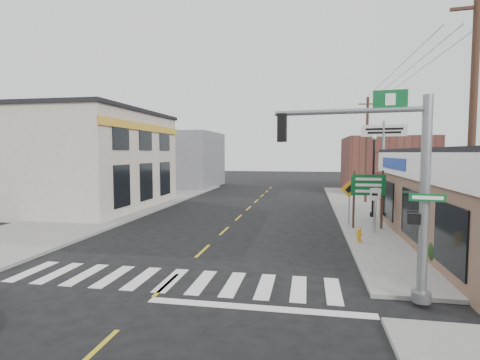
% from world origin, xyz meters
% --- Properties ---
extents(ground, '(140.00, 140.00, 0.00)m').
position_xyz_m(ground, '(0.00, 0.00, 0.00)').
color(ground, black).
rests_on(ground, ground).
extents(sidewalk_right, '(6.00, 38.00, 0.13)m').
position_xyz_m(sidewalk_right, '(9.00, 13.00, 0.07)').
color(sidewalk_right, gray).
rests_on(sidewalk_right, ground).
extents(sidewalk_left, '(6.00, 38.00, 0.13)m').
position_xyz_m(sidewalk_left, '(-9.00, 13.00, 0.07)').
color(sidewalk_left, gray).
rests_on(sidewalk_left, ground).
extents(center_line, '(0.12, 56.00, 0.01)m').
position_xyz_m(center_line, '(0.00, 8.00, 0.01)').
color(center_line, gold).
rests_on(center_line, ground).
extents(crosswalk, '(11.00, 2.20, 0.01)m').
position_xyz_m(crosswalk, '(0.00, 0.40, 0.01)').
color(crosswalk, silver).
rests_on(crosswalk, ground).
extents(left_building, '(12.00, 12.00, 6.80)m').
position_xyz_m(left_building, '(-13.00, 14.00, 3.40)').
color(left_building, beige).
rests_on(left_building, ground).
extents(bldg_distant_right, '(8.00, 10.00, 5.60)m').
position_xyz_m(bldg_distant_right, '(12.00, 30.00, 2.80)').
color(bldg_distant_right, brown).
rests_on(bldg_distant_right, ground).
extents(bldg_distant_left, '(9.00, 10.00, 6.40)m').
position_xyz_m(bldg_distant_left, '(-11.00, 32.00, 3.20)').
color(bldg_distant_left, slate).
rests_on(bldg_distant_left, ground).
extents(traffic_signal_pole, '(4.38, 0.37, 5.54)m').
position_xyz_m(traffic_signal_pole, '(6.54, -0.33, 3.44)').
color(traffic_signal_pole, slate).
rests_on(traffic_signal_pole, sidewalk_right).
extents(guide_sign, '(1.72, 0.14, 3.00)m').
position_xyz_m(guide_sign, '(7.28, 9.40, 2.06)').
color(guide_sign, '#462C20').
rests_on(guide_sign, sidewalk_right).
extents(fire_hydrant, '(0.19, 0.19, 0.62)m').
position_xyz_m(fire_hydrant, '(6.45, 6.21, 0.46)').
color(fire_hydrant, orange).
rests_on(fire_hydrant, sidewalk_right).
extents(ped_crossing_sign, '(0.95, 0.07, 2.44)m').
position_xyz_m(ped_crossing_sign, '(6.41, 9.97, 1.83)').
color(ped_crossing_sign, gray).
rests_on(ped_crossing_sign, sidewalk_right).
extents(lamp_post, '(0.64, 0.50, 4.93)m').
position_xyz_m(lamp_post, '(8.17, 13.06, 2.99)').
color(lamp_post, black).
rests_on(lamp_post, sidewalk_right).
extents(dance_center_sign, '(2.80, 0.18, 5.96)m').
position_xyz_m(dance_center_sign, '(9.00, 14.95, 4.68)').
color(dance_center_sign, gray).
rests_on(dance_center_sign, sidewalk_right).
extents(bare_tree, '(2.41, 2.41, 4.82)m').
position_xyz_m(bare_tree, '(9.72, 4.49, 3.93)').
color(bare_tree, black).
rests_on(bare_tree, sidewalk_right).
extents(shrub_front, '(1.21, 1.21, 0.90)m').
position_xyz_m(shrub_front, '(9.01, 3.23, 0.58)').
color(shrub_front, '#1D3418').
rests_on(shrub_front, sidewalk_right).
extents(shrub_back, '(1.15, 1.15, 0.87)m').
position_xyz_m(shrub_back, '(10.23, 7.61, 0.56)').
color(shrub_back, black).
rests_on(shrub_back, sidewalk_right).
extents(utility_pole_near, '(1.59, 0.24, 9.16)m').
position_xyz_m(utility_pole_near, '(9.50, 2.89, 4.82)').
color(utility_pole_near, '#402D1A').
rests_on(utility_pole_near, sidewalk_right).
extents(utility_pole_far, '(1.43, 0.21, 8.21)m').
position_xyz_m(utility_pole_far, '(8.72, 20.13, 4.34)').
color(utility_pole_far, '#483323').
rests_on(utility_pole_far, sidewalk_right).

